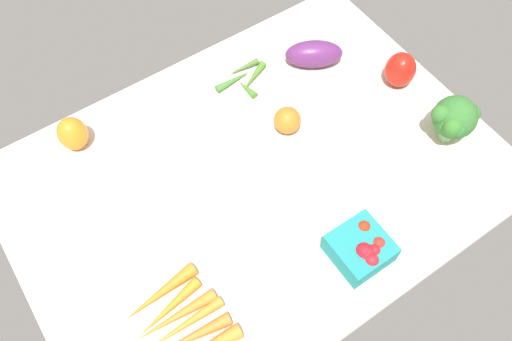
{
  "coord_description": "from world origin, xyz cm",
  "views": [
    {
      "loc": [
        33.28,
        48.92,
        102.71
      ],
      "look_at": [
        0.0,
        0.0,
        4.0
      ],
      "focal_mm": 37.51,
      "sensor_mm": 36.0,
      "label": 1
    }
  ],
  "objects_px": {
    "broccoli_head": "(454,119)",
    "eggplant": "(314,54)",
    "heirloom_tomato_orange": "(287,120)",
    "berry_basket": "(361,248)",
    "okra_pile": "(244,78)",
    "carrot_bunch": "(180,323)",
    "bell_pepper_orange": "(73,134)",
    "bell_pepper_red": "(400,70)"
  },
  "relations": [
    {
      "from": "okra_pile",
      "to": "berry_basket",
      "type": "height_order",
      "value": "berry_basket"
    },
    {
      "from": "heirloom_tomato_orange",
      "to": "bell_pepper_orange",
      "type": "bearing_deg",
      "value": -28.85
    },
    {
      "from": "bell_pepper_orange",
      "to": "bell_pepper_red",
      "type": "xyz_separation_m",
      "value": [
        -0.72,
        0.27,
        0.0
      ]
    },
    {
      "from": "eggplant",
      "to": "bell_pepper_orange",
      "type": "xyz_separation_m",
      "value": [
        0.59,
        -0.11,
        0.01
      ]
    },
    {
      "from": "heirloom_tomato_orange",
      "to": "okra_pile",
      "type": "relative_size",
      "value": 0.44
    },
    {
      "from": "okra_pile",
      "to": "berry_basket",
      "type": "xyz_separation_m",
      "value": [
        0.06,
        0.51,
        0.02
      ]
    },
    {
      "from": "broccoli_head",
      "to": "bell_pepper_orange",
      "type": "bearing_deg",
      "value": -33.14
    },
    {
      "from": "okra_pile",
      "to": "eggplant",
      "type": "height_order",
      "value": "eggplant"
    },
    {
      "from": "broccoli_head",
      "to": "eggplant",
      "type": "distance_m",
      "value": 0.37
    },
    {
      "from": "bell_pepper_orange",
      "to": "broccoli_head",
      "type": "bearing_deg",
      "value": 146.86
    },
    {
      "from": "broccoli_head",
      "to": "heirloom_tomato_orange",
      "type": "bearing_deg",
      "value": -38.83
    },
    {
      "from": "berry_basket",
      "to": "bell_pepper_red",
      "type": "bearing_deg",
      "value": -140.99
    },
    {
      "from": "broccoli_head",
      "to": "carrot_bunch",
      "type": "distance_m",
      "value": 0.71
    },
    {
      "from": "carrot_bunch",
      "to": "eggplant",
      "type": "distance_m",
      "value": 0.71
    },
    {
      "from": "heirloom_tomato_orange",
      "to": "okra_pile",
      "type": "height_order",
      "value": "heirloom_tomato_orange"
    },
    {
      "from": "okra_pile",
      "to": "carrot_bunch",
      "type": "height_order",
      "value": "carrot_bunch"
    },
    {
      "from": "berry_basket",
      "to": "broccoli_head",
      "type": "bearing_deg",
      "value": -162.49
    },
    {
      "from": "berry_basket",
      "to": "okra_pile",
      "type": "bearing_deg",
      "value": -96.75
    },
    {
      "from": "bell_pepper_red",
      "to": "bell_pepper_orange",
      "type": "bearing_deg",
      "value": -20.48
    },
    {
      "from": "carrot_bunch",
      "to": "bell_pepper_red",
      "type": "relative_size",
      "value": 1.98
    },
    {
      "from": "bell_pepper_orange",
      "to": "berry_basket",
      "type": "bearing_deg",
      "value": 122.23
    },
    {
      "from": "broccoli_head",
      "to": "carrot_bunch",
      "type": "xyz_separation_m",
      "value": [
        0.71,
        0.03,
        -0.06
      ]
    },
    {
      "from": "broccoli_head",
      "to": "berry_basket",
      "type": "xyz_separation_m",
      "value": [
        0.34,
        0.11,
        -0.04
      ]
    },
    {
      "from": "berry_basket",
      "to": "bell_pepper_orange",
      "type": "distance_m",
      "value": 0.67
    },
    {
      "from": "carrot_bunch",
      "to": "eggplant",
      "type": "bearing_deg",
      "value": -147.79
    },
    {
      "from": "eggplant",
      "to": "bell_pepper_red",
      "type": "distance_m",
      "value": 0.21
    },
    {
      "from": "eggplant",
      "to": "heirloom_tomato_orange",
      "type": "bearing_deg",
      "value": 67.37
    },
    {
      "from": "carrot_bunch",
      "to": "berry_basket",
      "type": "relative_size",
      "value": 1.66
    },
    {
      "from": "heirloom_tomato_orange",
      "to": "berry_basket",
      "type": "xyz_separation_m",
      "value": [
        0.06,
        0.33,
        -0.0
      ]
    },
    {
      "from": "okra_pile",
      "to": "carrot_bunch",
      "type": "bearing_deg",
      "value": 45.09
    },
    {
      "from": "okra_pile",
      "to": "eggplant",
      "type": "relative_size",
      "value": 1.01
    },
    {
      "from": "berry_basket",
      "to": "carrot_bunch",
      "type": "bearing_deg",
      "value": -12.25
    },
    {
      "from": "okra_pile",
      "to": "bell_pepper_red",
      "type": "distance_m",
      "value": 0.37
    },
    {
      "from": "broccoli_head",
      "to": "berry_basket",
      "type": "bearing_deg",
      "value": 17.51
    },
    {
      "from": "okra_pile",
      "to": "bell_pepper_red",
      "type": "xyz_separation_m",
      "value": [
        -0.3,
        0.21,
        0.04
      ]
    },
    {
      "from": "carrot_bunch",
      "to": "bell_pepper_orange",
      "type": "xyz_separation_m",
      "value": [
        -0.01,
        -0.48,
        0.03
      ]
    },
    {
      "from": "broccoli_head",
      "to": "eggplant",
      "type": "xyz_separation_m",
      "value": [
        0.11,
        -0.35,
        -0.04
      ]
    },
    {
      "from": "okra_pile",
      "to": "eggplant",
      "type": "distance_m",
      "value": 0.18
    },
    {
      "from": "okra_pile",
      "to": "broccoli_head",
      "type": "distance_m",
      "value": 0.49
    },
    {
      "from": "broccoli_head",
      "to": "carrot_bunch",
      "type": "height_order",
      "value": "broccoli_head"
    },
    {
      "from": "eggplant",
      "to": "bell_pepper_orange",
      "type": "bearing_deg",
      "value": 21.11
    },
    {
      "from": "carrot_bunch",
      "to": "heirloom_tomato_orange",
      "type": "bearing_deg",
      "value": -149.43
    }
  ]
}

